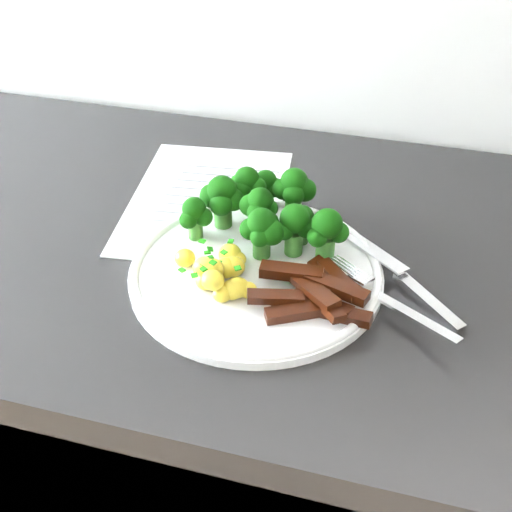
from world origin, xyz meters
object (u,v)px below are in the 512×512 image
Objects in this scene: counter at (227,460)px; plate at (256,271)px; knife at (410,286)px; fork at (394,302)px; broccoli at (267,207)px; potatoes at (218,272)px; beef_strips at (316,293)px; recipe_paper at (207,199)px.

plate reaches higher than counter.
fork is at bearing -108.45° from knife.
broccoli reaches higher than plate.
fork reaches higher than counter.
potatoes is 0.65× the size of knife.
plate is at bearing -85.69° from broccoli.
broccoli reaches higher than counter.
broccoli is 1.21× the size of knife.
potatoes is (0.03, -0.10, 0.49)m from counter.
knife is (0.18, -0.05, -0.04)m from broccoli.
potatoes is 0.80× the size of beef_strips.
fork is at bearing 8.34° from beef_strips.
knife is (0.17, 0.02, 0.00)m from plate.
broccoli is 0.13m from beef_strips.
potatoes reaches higher than beef_strips.
recipe_paper is 0.30m from knife.
knife reaches higher than plate.
plate is at bearing -173.27° from knife.
fork is 0.92× the size of knife.
counter is 0.52m from broccoli.
broccoli is at bearing 150.50° from fork.
knife is at bearing 14.37° from potatoes.
potatoes reaches higher than fork.
broccoli reaches higher than potatoes.
beef_strips is (0.11, -0.00, -0.00)m from potatoes.
counter is 23.01× the size of potatoes.
recipe_paper is 0.25m from beef_strips.
counter is 0.47m from recipe_paper.
knife is (0.28, -0.12, 0.01)m from recipe_paper.
counter is 0.50m from potatoes.
broccoli is (0.10, -0.07, 0.05)m from recipe_paper.
recipe_paper is 1.55× the size of broccoli.
recipe_paper reaches higher than counter.
potatoes is at bearing 178.32° from beef_strips.
beef_strips reaches higher than knife.
beef_strips is 0.89× the size of fork.
recipe_paper is at bearing 112.84° from potatoes.
potatoes is at bearing -67.16° from recipe_paper.
broccoli is at bearing 4.86° from counter.
plate is (0.11, -0.14, 0.01)m from recipe_paper.
broccoli is at bearing -35.01° from recipe_paper.
fork is at bearing -31.69° from recipe_paper.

